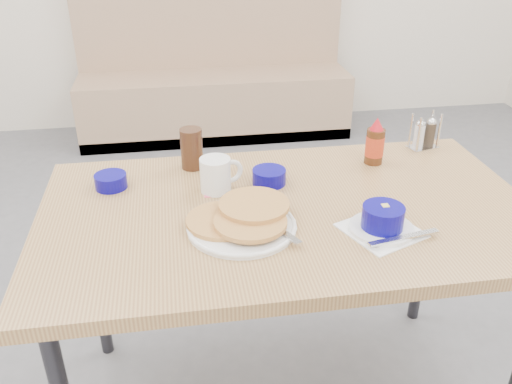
{
  "coord_description": "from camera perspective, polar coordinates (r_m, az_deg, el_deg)",
  "views": [
    {
      "loc": [
        -0.3,
        -1.05,
        1.53
      ],
      "look_at": [
        -0.09,
        0.25,
        0.82
      ],
      "focal_mm": 38.0,
      "sensor_mm": 36.0,
      "label": 1
    }
  ],
  "objects": [
    {
      "name": "booth_bench",
      "position": [
        4.02,
        -4.47,
        11.22
      ],
      "size": [
        1.9,
        0.56,
        1.22
      ],
      "color": "tan",
      "rests_on": "ground"
    },
    {
      "name": "dining_table",
      "position": [
        1.57,
        3.35,
        -3.59
      ],
      "size": [
        1.4,
        0.8,
        0.76
      ],
      "color": "tan",
      "rests_on": "ground"
    },
    {
      "name": "pancake_plate",
      "position": [
        1.43,
        -1.46,
        -3.05
      ],
      "size": [
        0.29,
        0.29,
        0.05
      ],
      "rotation": [
        0.0,
        0.0,
        0.17
      ],
      "color": "white",
      "rests_on": "dining_table"
    },
    {
      "name": "coffee_mug",
      "position": [
        1.61,
        -4.14,
        1.88
      ],
      "size": [
        0.13,
        0.09,
        0.1
      ],
      "rotation": [
        0.0,
        0.0,
        0.3
      ],
      "color": "white",
      "rests_on": "dining_table"
    },
    {
      "name": "grits_setting",
      "position": [
        1.45,
        13.19,
        -2.98
      ],
      "size": [
        0.25,
        0.23,
        0.08
      ],
      "rotation": [
        0.0,
        0.0,
        0.39
      ],
      "color": "white",
      "rests_on": "dining_table"
    },
    {
      "name": "creamer_bowl",
      "position": [
        1.69,
        -15.03,
        1.11
      ],
      "size": [
        0.1,
        0.1,
        0.04
      ],
      "rotation": [
        0.0,
        0.0,
        -0.38
      ],
      "color": "#090575",
      "rests_on": "dining_table"
    },
    {
      "name": "butter_bowl",
      "position": [
        1.66,
        1.39,
        1.62
      ],
      "size": [
        0.1,
        0.1,
        0.05
      ],
      "rotation": [
        0.0,
        0.0,
        -0.09
      ],
      "color": "#090575",
      "rests_on": "dining_table"
    },
    {
      "name": "amber_tumbler",
      "position": [
        1.75,
        -6.79,
        4.57
      ],
      "size": [
        0.08,
        0.08,
        0.13
      ],
      "primitive_type": "cylinder",
      "rotation": [
        0.0,
        0.0,
        -0.21
      ],
      "color": "#3A2012",
      "rests_on": "dining_table"
    },
    {
      "name": "condiment_caddy",
      "position": [
        1.99,
        17.29,
        5.65
      ],
      "size": [
        0.12,
        0.08,
        0.12
      ],
      "rotation": [
        0.0,
        0.0,
        0.25
      ],
      "color": "silver",
      "rests_on": "dining_table"
    },
    {
      "name": "syrup_bottle",
      "position": [
        1.81,
        12.41,
        4.99
      ],
      "size": [
        0.06,
        0.06,
        0.16
      ],
      "rotation": [
        0.0,
        0.0,
        -0.19
      ],
      "color": "#47230F",
      "rests_on": "dining_table"
    },
    {
      "name": "sugar_wrapper",
      "position": [
        1.6,
        -4.71,
        -0.31
      ],
      "size": [
        0.04,
        0.03,
        0.0
      ],
      "primitive_type": "cube",
      "rotation": [
        0.0,
        0.0,
        0.01
      ],
      "color": "#F15071",
      "rests_on": "dining_table"
    }
  ]
}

